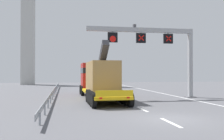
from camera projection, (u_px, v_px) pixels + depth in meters
name	position (u px, v px, depth m)	size (l,w,h in m)	color
ground	(169.00, 119.00, 14.24)	(112.00, 112.00, 0.00)	#5B5B60
lane_markings	(105.00, 92.00, 35.30)	(0.20, 57.51, 0.01)	silver
edge_line_right	(180.00, 97.00, 27.14)	(0.20, 63.00, 0.01)	silver
overhead_lane_gantry	(156.00, 42.00, 26.39)	(11.25, 0.90, 7.39)	#9EA0A5
heavy_haul_truck_yellow	(98.00, 78.00, 26.11)	(3.21, 14.10, 5.30)	yellow
guardrail_left	(54.00, 90.00, 29.27)	(0.13, 37.01, 0.76)	#999EA3
bridge_pylon_distant	(28.00, 9.00, 56.75)	(9.00, 2.00, 32.39)	#B7B7B2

